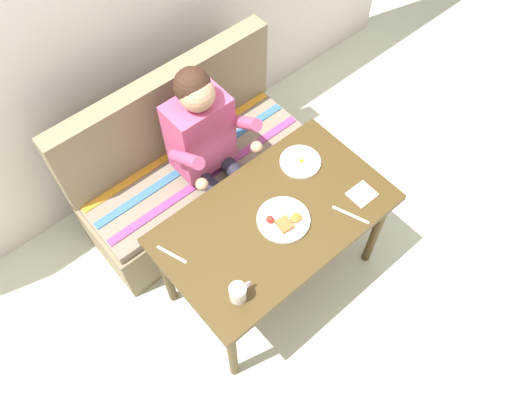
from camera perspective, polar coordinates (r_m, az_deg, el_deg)
name	(u,v)px	position (r m, az deg, el deg)	size (l,w,h in m)	color
ground_plane	(272,277)	(3.26, 1.75, -8.55)	(8.00, 8.00, 0.00)	beige
table	(275,225)	(2.68, 2.10, -2.88)	(1.20, 0.70, 0.73)	#423016
couch	(192,170)	(3.28, -7.04, 3.15)	(1.44, 0.56, 1.00)	#796A4E
person	(208,143)	(2.88, -5.30, 6.15)	(0.45, 0.61, 1.21)	#B2446C
plate_breakfast	(283,220)	(2.59, 3.04, -2.32)	(0.27, 0.27, 0.05)	white
plate_eggs	(300,162)	(2.80, 4.90, 4.13)	(0.22, 0.22, 0.04)	white
coffee_mug	(238,292)	(2.37, -1.97, -10.24)	(0.12, 0.08, 0.10)	white
napkin	(362,194)	(2.73, 11.59, 0.53)	(0.13, 0.12, 0.01)	silver
fork	(172,255)	(2.53, -9.27, -6.06)	(0.01, 0.17, 0.01)	silver
knife	(351,215)	(2.65, 10.39, -1.73)	(0.01, 0.20, 0.01)	silver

